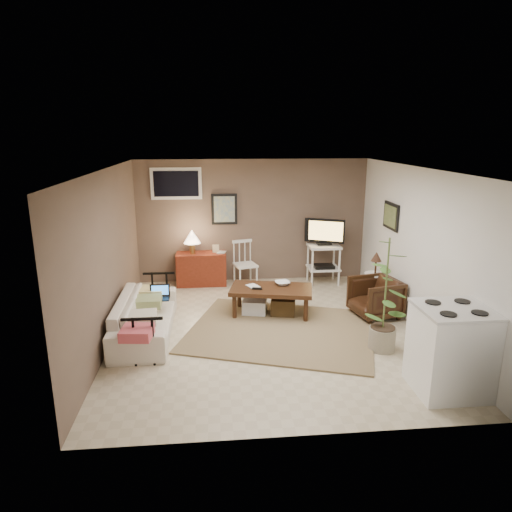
{
  "coord_description": "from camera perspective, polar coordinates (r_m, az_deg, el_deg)",
  "views": [
    {
      "loc": [
        -0.77,
        -6.3,
        2.88
      ],
      "look_at": [
        -0.14,
        0.35,
        1.07
      ],
      "focal_mm": 32.0,
      "sensor_mm": 36.0,
      "label": 1
    }
  ],
  "objects": [
    {
      "name": "window",
      "position": [
        8.85,
        -9.94,
        8.9
      ],
      "size": [
        0.96,
        0.03,
        0.6
      ],
      "primitive_type": "cube",
      "color": "silver"
    },
    {
      "name": "tv_stand",
      "position": [
        8.97,
        8.49,
        0.79
      ],
      "size": [
        0.73,
        0.5,
        1.29
      ],
      "color": "silver",
      "rests_on": "floor"
    },
    {
      "name": "rug",
      "position": [
        6.93,
        3.16,
        -9.29
      ],
      "size": [
        3.22,
        2.89,
        0.03
      ],
      "primitive_type": "cube",
      "rotation": [
        0.0,
        0.0,
        -0.33
      ],
      "color": "olive",
      "rests_on": "floor"
    },
    {
      "name": "coffee_table",
      "position": [
        7.43,
        1.84,
        -5.37
      ],
      "size": [
        1.41,
        0.93,
        0.49
      ],
      "color": "#3C2010",
      "rests_on": "floor"
    },
    {
      "name": "potted_plant",
      "position": [
        6.31,
        15.9,
        -4.21
      ],
      "size": [
        0.4,
        0.4,
        1.6
      ],
      "color": "tan",
      "rests_on": "floor"
    },
    {
      "name": "art_right",
      "position": [
        8.05,
        16.53,
        4.81
      ],
      "size": [
        0.03,
        0.6,
        0.45
      ],
      "primitive_type": "cube",
      "color": "black"
    },
    {
      "name": "sofa_pillows",
      "position": [
        6.64,
        -13.66,
        -6.57
      ],
      "size": [
        0.38,
        1.86,
        0.13
      ],
      "primitive_type": null,
      "color": "beige",
      "rests_on": "sofa"
    },
    {
      "name": "sofa",
      "position": [
        6.89,
        -13.75,
        -6.56
      ],
      "size": [
        0.57,
        1.96,
        0.77
      ],
      "primitive_type": "imported",
      "rotation": [
        0.0,
        0.0,
        1.57
      ],
      "color": "beige",
      "rests_on": "floor"
    },
    {
      "name": "book_console",
      "position": [
        8.84,
        -4.82,
        1.06
      ],
      "size": [
        0.15,
        0.06,
        0.2
      ],
      "primitive_type": "imported",
      "rotation": [
        0.0,
        0.0,
        -0.28
      ],
      "color": "#3C2010",
      "rests_on": "red_console"
    },
    {
      "name": "floor",
      "position": [
        6.97,
        1.41,
        -9.25
      ],
      "size": [
        5.0,
        5.0,
        0.0
      ],
      "primitive_type": "plane",
      "color": "#C1B293",
      "rests_on": "ground"
    },
    {
      "name": "art_back",
      "position": [
        8.9,
        -3.98,
        5.87
      ],
      "size": [
        0.5,
        0.03,
        0.6
      ],
      "primitive_type": "cube",
      "color": "black"
    },
    {
      "name": "bowl",
      "position": [
        7.48,
        3.33,
        -2.74
      ],
      "size": [
        0.24,
        0.1,
        0.24
      ],
      "primitive_type": "imported",
      "rotation": [
        0.0,
        0.0,
        0.2
      ],
      "color": "#3C2010",
      "rests_on": "coffee_table"
    },
    {
      "name": "sofa_end_rails",
      "position": [
        6.89,
        -12.79,
        -6.96
      ],
      "size": [
        0.53,
        1.96,
        0.66
      ],
      "primitive_type": null,
      "color": "black",
      "rests_on": "floor"
    },
    {
      "name": "armchair",
      "position": [
        7.59,
        14.69,
        -4.83
      ],
      "size": [
        0.77,
        0.8,
        0.7
      ],
      "primitive_type": "imported",
      "rotation": [
        0.0,
        0.0,
        -1.35
      ],
      "color": "black",
      "rests_on": "floor"
    },
    {
      "name": "stove",
      "position": [
        5.7,
        23.14,
        -10.72
      ],
      "size": [
        0.79,
        0.73,
        1.03
      ],
      "color": "white",
      "rests_on": "floor"
    },
    {
      "name": "red_console",
      "position": [
        8.93,
        -6.94,
        -1.22
      ],
      "size": [
        0.95,
        0.42,
        1.1
      ],
      "color": "maroon",
      "rests_on": "floor"
    },
    {
      "name": "spindle_chair",
      "position": [
        8.81,
        -1.38,
        -1.13
      ],
      "size": [
        0.49,
        0.49,
        0.88
      ],
      "color": "silver",
      "rests_on": "floor"
    },
    {
      "name": "laptop",
      "position": [
        7.14,
        -11.94,
        -4.7
      ],
      "size": [
        0.3,
        0.22,
        0.21
      ],
      "color": "black",
      "rests_on": "sofa"
    },
    {
      "name": "book_table",
      "position": [
        7.33,
        -0.93,
        -3.15
      ],
      "size": [
        0.15,
        0.08,
        0.22
      ],
      "primitive_type": "imported",
      "rotation": [
        0.0,
        0.0,
        0.44
      ],
      "color": "#3C2010",
      "rests_on": "coffee_table"
    },
    {
      "name": "side_table",
      "position": [
        8.0,
        14.68,
        -2.01
      ],
      "size": [
        0.36,
        0.36,
        0.95
      ],
      "color": "silver",
      "rests_on": "floor"
    }
  ]
}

